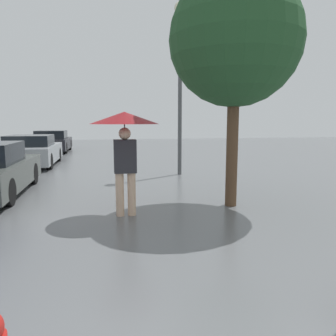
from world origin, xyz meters
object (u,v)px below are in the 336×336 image
(parked_car_third, at_px, (31,151))
(tree, at_px, (235,41))
(pedestrian, at_px, (125,130))
(street_lamp, at_px, (180,61))
(parked_car_farthest, at_px, (52,142))

(parked_car_third, xyz_separation_m, tree, (5.15, -7.07, 2.62))
(pedestrian, distance_m, tree, 2.69)
(pedestrian, distance_m, street_lamp, 5.12)
(parked_car_farthest, xyz_separation_m, street_lamp, (5.11, -8.88, 2.94))
(pedestrian, xyz_separation_m, street_lamp, (2.00, 4.29, 1.96))
(parked_car_third, bearing_deg, tree, -53.95)
(street_lamp, bearing_deg, pedestrian, -115.02)
(tree, bearing_deg, pedestrian, -171.93)
(pedestrian, bearing_deg, street_lamp, 64.98)
(parked_car_farthest, height_order, street_lamp, street_lamp)
(pedestrian, xyz_separation_m, parked_car_farthest, (-3.11, 13.16, -0.98))
(parked_car_farthest, relative_size, tree, 0.87)
(pedestrian, height_order, street_lamp, street_lamp)
(parked_car_farthest, distance_m, street_lamp, 10.66)
(parked_car_third, bearing_deg, street_lamp, -31.51)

